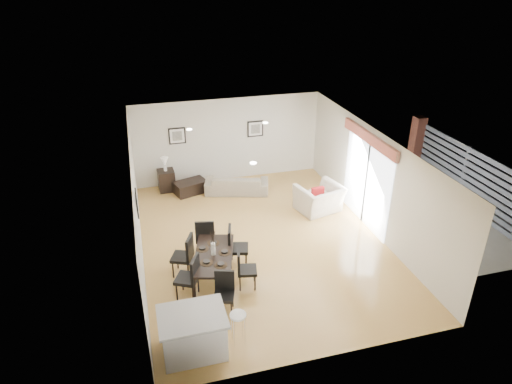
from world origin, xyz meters
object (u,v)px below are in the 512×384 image
object	(u,v)px
armchair	(319,199)
dining_chair_foot	(205,235)
dining_chair_enear	(243,267)
dining_chair_efar	(235,245)
coffee_table	(190,187)
dining_chair_wfar	(185,253)
sofa	(237,184)
dining_chair_head	(224,289)
bar_stool	(238,318)
side_table	(166,180)
dining_chair_wnear	(191,275)
kitchen_island	(193,333)
dining_table	(214,257)

from	to	relation	value
armchair	dining_chair_foot	size ratio (longest dim) A/B	1.19
dining_chair_enear	dining_chair_efar	size ratio (longest dim) A/B	0.92
dining_chair_efar	coffee_table	bearing A→B (deg)	21.57
dining_chair_wfar	dining_chair_enear	distance (m)	1.39
sofa	coffee_table	world-z (taller)	sofa
dining_chair_head	bar_stool	world-z (taller)	dining_chair_head
dining_chair_enear	dining_chair_foot	world-z (taller)	dining_chair_foot
dining_chair_foot	dining_chair_wfar	bearing A→B (deg)	59.85
dining_chair_efar	coffee_table	size ratio (longest dim) A/B	1.05
sofa	dining_chair_enear	xyz separation A→B (m)	(-0.91, -4.55, 0.24)
coffee_table	side_table	bearing A→B (deg)	132.92
dining_chair_efar	dining_chair_head	xyz separation A→B (m)	(-0.55, -1.46, -0.06)
dining_chair_head	coffee_table	xyz separation A→B (m)	(0.07, 5.51, -0.31)
dining_chair_enear	bar_stool	world-z (taller)	dining_chair_enear
armchair	side_table	bearing A→B (deg)	-45.45
side_table	dining_chair_wfar	bearing A→B (deg)	-89.74
dining_chair_head	coffee_table	distance (m)	5.52
coffee_table	side_table	world-z (taller)	side_table
sofa	dining_chair_wfar	xyz separation A→B (m)	(-2.07, -3.77, 0.28)
armchair	dining_chair_wnear	distance (m)	4.97
dining_chair_head	dining_chair_wfar	bearing A→B (deg)	131.18
sofa	kitchen_island	bearing A→B (deg)	85.94
dining_chair_wfar	bar_stool	bearing A→B (deg)	38.70
sofa	dining_chair_efar	xyz separation A→B (m)	(-0.91, -3.72, 0.28)
sofa	dining_chair_efar	distance (m)	3.84
dining_chair_head	dining_chair_wnear	bearing A→B (deg)	154.45
dining_chair_foot	kitchen_island	xyz separation A→B (m)	(-0.74, -3.00, -0.13)
dining_chair_wfar	side_table	world-z (taller)	dining_chair_wfar
sofa	dining_chair_head	bearing A→B (deg)	90.22
armchair	dining_table	world-z (taller)	armchair
dining_chair_foot	bar_stool	distance (m)	3.01
dining_chair_wfar	dining_chair_efar	xyz separation A→B (m)	(1.15, 0.06, 0.00)
sofa	armchair	distance (m)	2.69
kitchen_island	bar_stool	size ratio (longest dim) A/B	1.80
sofa	dining_chair_efar	world-z (taller)	dining_chair_efar
dining_chair_wfar	dining_chair_head	size ratio (longest dim) A/B	1.12
coffee_table	kitchen_island	size ratio (longest dim) A/B	0.79
sofa	dining_chair_head	size ratio (longest dim) A/B	2.16
dining_chair_wfar	dining_chair_foot	size ratio (longest dim) A/B	1.00
sofa	bar_stool	size ratio (longest dim) A/B	2.88
armchair	side_table	distance (m)	4.80
dining_chair_foot	dining_chair_head	bearing A→B (deg)	102.48
dining_chair_wnear	dining_chair_enear	bearing A→B (deg)	119.46
dining_chair_enear	dining_chair_head	bearing A→B (deg)	150.50
dining_chair_wfar	side_table	size ratio (longest dim) A/B	1.51
side_table	armchair	bearing A→B (deg)	-31.35
dining_table	coffee_table	xyz separation A→B (m)	(0.09, 4.49, -0.42)
dining_chair_wfar	dining_chair_enear	world-z (taller)	dining_chair_wfar
dining_chair_wnear	dining_chair_efar	world-z (taller)	dining_chair_wnear
side_table	dining_chair_foot	bearing A→B (deg)	-81.43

